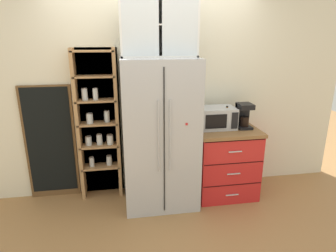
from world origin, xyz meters
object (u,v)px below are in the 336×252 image
microwave (217,118)px  mug_cream (227,125)px  refrigerator (160,134)px  coffee_maker (244,115)px  bottle_amber (226,118)px  chalkboard_menu (51,143)px  mug_red (228,125)px

microwave → mug_cream: 0.16m
refrigerator → mug_cream: 0.84m
refrigerator → microwave: 0.74m
refrigerator → coffee_maker: refrigerator is taller
mug_cream → bottle_amber: bearing=92.3°
bottle_amber → chalkboard_menu: 2.19m
microwave → chalkboard_menu: (-2.03, 0.24, -0.29)m
refrigerator → chalkboard_menu: size_ratio=1.23×
microwave → coffee_maker: 0.33m
microwave → mug_red: 0.17m
refrigerator → mug_red: size_ratio=14.90×
microwave → bottle_amber: bearing=-14.6°
bottle_amber → chalkboard_menu: size_ratio=0.20×
coffee_maker → chalkboard_menu: chalkboard_menu is taller
refrigerator → mug_cream: (0.84, 0.02, 0.05)m
refrigerator → microwave: size_ratio=3.99×
chalkboard_menu → bottle_amber: bearing=-7.1°
microwave → coffee_maker: bearing=-7.3°
refrigerator → coffee_maker: 1.07m
mug_cream → mug_red: bearing=-90.6°
microwave → mug_cream: size_ratio=3.73×
refrigerator → bottle_amber: 0.85m
microwave → coffee_maker: size_ratio=1.42×
refrigerator → microwave: bearing=7.2°
bottle_amber → chalkboard_menu: (-2.15, 0.27, -0.29)m
coffee_maker → mug_cream: coffee_maker is taller
microwave → chalkboard_menu: 2.07m
coffee_maker → bottle_amber: size_ratio=1.10×
coffee_maker → bottle_amber: coffee_maker is taller
refrigerator → mug_red: bearing=0.5°
coffee_maker → mug_red: size_ratio=2.63×
microwave → mug_red: size_ratio=3.73×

